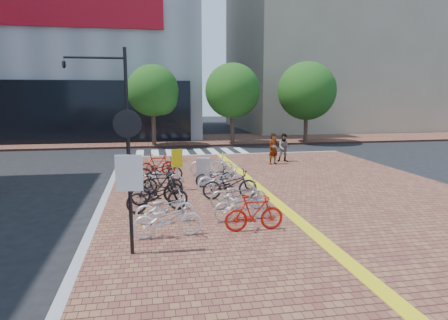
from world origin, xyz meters
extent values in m
plane|color=black|center=(0.00, 0.00, 0.00)|extent=(120.00, 120.00, 0.00)
cube|color=brown|center=(3.00, -5.00, 0.07)|extent=(14.00, 34.00, 0.15)
cube|color=yellow|center=(2.00, -5.00, 0.16)|extent=(0.40, 34.00, 0.01)
cube|color=gray|center=(-4.00, -5.00, 0.08)|extent=(0.25, 34.00, 0.15)
cube|color=gray|center=(3.00, 12.00, 0.08)|extent=(14.00, 0.25, 0.15)
cube|color=brown|center=(0.00, 21.00, 0.07)|extent=(70.00, 8.00, 0.15)
cube|color=gray|center=(18.00, 32.00, 9.00)|extent=(20.00, 18.00, 18.00)
cube|color=silver|center=(-3.00, 14.00, 0.01)|extent=(0.50, 4.00, 0.01)
cube|color=silver|center=(-2.00, 14.00, 0.01)|extent=(0.50, 4.00, 0.01)
cube|color=silver|center=(-1.00, 14.00, 0.01)|extent=(0.50, 4.00, 0.01)
cube|color=silver|center=(0.00, 14.00, 0.01)|extent=(0.50, 4.00, 0.01)
cube|color=silver|center=(1.00, 14.00, 0.01)|extent=(0.50, 4.00, 0.01)
cube|color=silver|center=(2.00, 14.00, 0.01)|extent=(0.50, 4.00, 0.01)
cube|color=silver|center=(3.00, 14.00, 0.01)|extent=(0.50, 4.00, 0.01)
cube|color=silver|center=(4.00, 14.00, 0.01)|extent=(0.50, 4.00, 0.01)
cylinder|color=#38281E|center=(-2.00, 17.50, 1.45)|extent=(0.32, 0.32, 2.60)
sphere|color=#194714|center=(-2.00, 17.50, 4.20)|extent=(3.80, 3.80, 3.80)
sphere|color=#194714|center=(-1.40, 17.20, 3.60)|extent=(2.40, 2.40, 2.40)
cylinder|color=#38281E|center=(4.00, 17.50, 1.45)|extent=(0.32, 0.32, 2.60)
sphere|color=#194714|center=(4.00, 17.50, 4.20)|extent=(4.20, 4.20, 4.20)
sphere|color=#194714|center=(4.60, 17.20, 3.60)|extent=(2.40, 2.40, 2.40)
cylinder|color=#38281E|center=(10.00, 17.50, 1.45)|extent=(0.32, 0.32, 2.60)
sphere|color=#194714|center=(10.00, 17.50, 4.20)|extent=(4.60, 4.60, 4.60)
sphere|color=#194714|center=(10.60, 17.20, 3.60)|extent=(2.40, 2.40, 2.40)
imported|color=white|center=(-1.91, -2.50, 0.63)|extent=(1.89, 0.78, 0.97)
imported|color=white|center=(-1.93, -1.28, 0.60)|extent=(1.77, 0.75, 0.91)
imported|color=black|center=(-2.12, -0.08, 0.68)|extent=(2.10, 1.06, 1.05)
imported|color=black|center=(-2.12, 0.79, 0.71)|extent=(1.93, 0.88, 1.12)
imported|color=black|center=(-1.90, 2.23, 0.62)|extent=(1.61, 0.71, 0.94)
imported|color=silver|center=(-1.87, 3.26, 0.59)|extent=(1.74, 0.82, 0.88)
imported|color=black|center=(-1.95, 4.27, 0.67)|extent=(2.03, 0.83, 1.04)
imported|color=#AF140C|center=(-2.01, 5.72, 0.66)|extent=(1.77, 0.75, 1.03)
imported|color=red|center=(0.46, -2.44, 0.65)|extent=(1.68, 0.51, 1.00)
imported|color=silver|center=(0.35, -1.46, 0.62)|extent=(1.85, 0.84, 0.94)
imported|color=#AAABAF|center=(0.51, -0.29, 0.65)|extent=(1.94, 0.85, 0.99)
imported|color=black|center=(0.49, 1.10, 0.68)|extent=(2.02, 0.73, 1.06)
imported|color=white|center=(0.38, 2.07, 0.67)|extent=(2.08, 1.03, 1.05)
imported|color=black|center=(0.26, 3.16, 0.58)|extent=(1.72, 0.87, 0.86)
imported|color=silver|center=(0.40, 4.37, 0.65)|extent=(1.71, 0.61, 1.01)
imported|color=silver|center=(0.48, 5.42, 0.68)|extent=(2.08, 0.94, 1.06)
imported|color=gray|center=(4.27, 7.85, 0.99)|extent=(0.72, 0.60, 1.68)
imported|color=#505366|center=(5.11, 8.51, 0.94)|extent=(0.89, 0.76, 1.59)
cube|color=#ADADB2|center=(-0.18, 3.25, 0.74)|extent=(0.63, 0.53, 1.18)
cylinder|color=#B7B7BC|center=(-1.28, 2.78, 0.94)|extent=(0.08, 0.08, 1.59)
cube|color=yellow|center=(-1.28, 2.74, 1.43)|extent=(0.44, 0.15, 0.71)
cylinder|color=black|center=(-2.79, -3.49, 1.83)|extent=(0.10, 0.10, 3.36)
cylinder|color=black|center=(-2.79, -3.55, 3.23)|extent=(0.63, 0.09, 0.63)
cube|color=silver|center=(-2.79, -3.55, 2.11)|extent=(0.62, 0.09, 0.84)
cylinder|color=black|center=(-3.50, 9.86, 3.27)|extent=(0.19, 0.19, 6.25)
cylinder|color=black|center=(-5.06, 9.86, 5.82)|extent=(3.12, 0.12, 0.12)
imported|color=black|center=(-6.62, 9.86, 5.51)|extent=(0.27, 1.29, 0.52)
camera|label=1|loc=(-2.30, -12.71, 3.86)|focal=32.00mm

